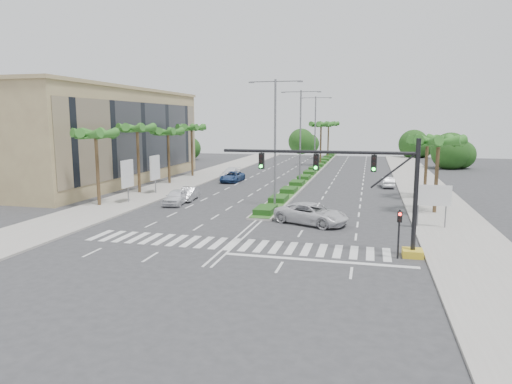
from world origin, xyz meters
TOP-DOWN VIEW (x-y plane):
  - ground at (0.00, 0.00)m, footprint 160.00×160.00m
  - footpath_right at (15.20, 20.00)m, footprint 6.00×120.00m
  - footpath_left at (-15.20, 20.00)m, footprint 6.00×120.00m
  - median at (0.00, 45.00)m, footprint 2.20×75.00m
  - median_grass at (0.00, 45.00)m, footprint 1.80×75.00m
  - building at (-26.00, 26.00)m, footprint 12.00×36.00m
  - signal_gantry at (9.27, -0.00)m, footprint 12.60×1.20m
  - pedestrian_signal at (10.60, -0.68)m, footprint 0.28×0.36m
  - direction_sign at (13.50, 7.99)m, footprint 2.70×0.11m
  - billboard_near at (-14.50, 12.00)m, footprint 0.18×2.10m
  - billboard_far at (-14.50, 18.00)m, footprint 0.18×2.10m
  - palm_left_near at (-16.50, 10.00)m, footprint 4.57×4.68m
  - palm_left_mid at (-16.50, 18.00)m, footprint 4.57×4.68m
  - palm_left_far at (-16.50, 26.00)m, footprint 4.57×4.68m
  - palm_left_end at (-16.50, 34.00)m, footprint 4.57×4.68m
  - palm_right_near at (14.50, 14.00)m, footprint 4.57×4.68m
  - palm_right_far at (14.50, 22.00)m, footprint 4.57×4.68m
  - palm_median_a at (0.00, 55.00)m, footprint 4.57×4.68m
  - palm_median_b at (0.00, 70.00)m, footprint 4.57×4.68m
  - streetlight_near at (0.00, 14.00)m, footprint 5.10×0.25m
  - streetlight_mid at (0.00, 30.00)m, footprint 5.10×0.25m
  - streetlight_far at (0.00, 46.00)m, footprint 5.10×0.25m
  - car_parked_a at (-9.67, 12.76)m, footprint 2.13×4.52m
  - car_parked_b at (-9.44, 15.34)m, footprint 1.85×4.20m
  - car_parked_c at (-9.15, 29.99)m, footprint 2.46×5.10m
  - car_parked_d at (-10.26, 32.71)m, footprint 2.35×5.32m
  - car_crossing at (4.39, 7.40)m, footprint 6.60×4.90m
  - car_right at (10.92, 29.88)m, footprint 1.86×4.10m

SIDE VIEW (x-z plane):
  - ground at x=0.00m, z-range 0.00..0.00m
  - footpath_right at x=15.20m, z-range 0.00..0.15m
  - footpath_left at x=-15.20m, z-range 0.00..0.15m
  - median at x=0.00m, z-range 0.00..0.20m
  - median_grass at x=0.00m, z-range 0.20..0.24m
  - car_right at x=10.92m, z-range 0.00..1.30m
  - car_parked_b at x=-9.44m, z-range 0.00..1.34m
  - car_parked_c at x=-9.15m, z-range 0.00..1.40m
  - car_parked_a at x=-9.67m, z-range 0.00..1.49m
  - car_parked_d at x=-10.26m, z-range 0.00..1.52m
  - car_crossing at x=4.39m, z-range 0.00..1.67m
  - pedestrian_signal at x=10.60m, z-range 0.54..3.54m
  - direction_sign at x=13.50m, z-range 0.75..4.15m
  - billboard_near at x=-14.50m, z-range 0.79..5.14m
  - billboard_far at x=-14.50m, z-range 0.79..5.14m
  - signal_gantry at x=9.27m, z-range -0.14..7.06m
  - palm_right_far at x=14.50m, z-range 2.54..9.29m
  - building at x=-26.00m, z-range 0.00..12.00m
  - palm_right_near at x=14.50m, z-range 2.68..9.73m
  - palm_left_far at x=-16.50m, z-range 2.82..10.17m
  - palm_left_near at x=-16.50m, z-range 2.91..10.46m
  - streetlight_near at x=0.00m, z-range 0.81..12.81m
  - streetlight_mid at x=0.00m, z-range 0.81..12.81m
  - streetlight_far at x=0.00m, z-range 0.81..12.81m
  - palm_left_end at x=-16.50m, z-range 3.01..10.76m
  - palm_left_mid at x=-16.50m, z-range 3.10..11.05m
  - palm_median_a at x=0.00m, z-range 3.15..11.20m
  - palm_median_b at x=0.00m, z-range 3.15..11.20m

